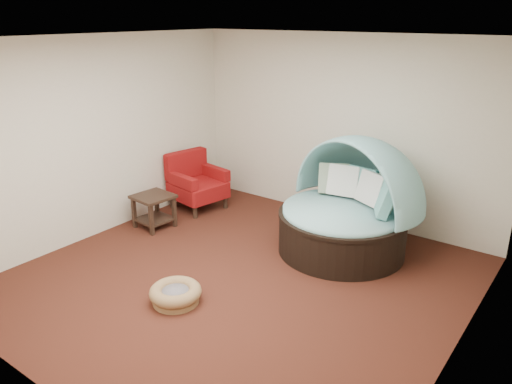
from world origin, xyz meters
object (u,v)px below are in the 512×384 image
Objects in this scene: canopy_daybed at (349,199)px; side_table at (154,207)px; red_armchair at (196,183)px; pet_basket at (176,294)px.

side_table is (-2.67, -1.03, -0.40)m from canopy_daybed.
red_armchair is 0.99m from side_table.
canopy_daybed reaches higher than side_table.
pet_basket is 1.09× the size of side_table.
pet_basket is at bearing -36.81° from side_table.
side_table reaches higher than pet_basket.
canopy_daybed is 3.76× the size of side_table.
red_armchair is at bearing 128.22° from pet_basket.
canopy_daybed reaches higher than red_armchair.
pet_basket is 0.68× the size of red_armchair.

